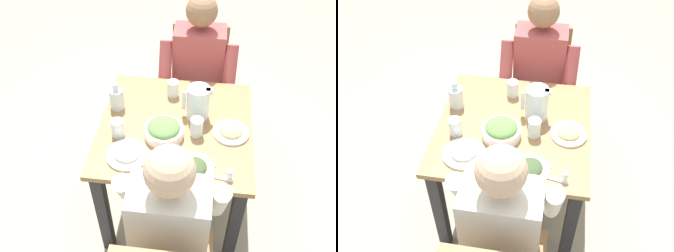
# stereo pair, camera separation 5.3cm
# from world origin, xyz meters

# --- Properties ---
(ground_plane) EXTENTS (8.00, 8.00, 0.00)m
(ground_plane) POSITION_xyz_m (0.00, 0.00, 0.00)
(ground_plane) COLOR #9E937F
(dining_table) EXTENTS (0.81, 0.81, 0.71)m
(dining_table) POSITION_xyz_m (0.00, 0.00, 0.58)
(dining_table) COLOR #997047
(dining_table) RESTS_ON ground_plane
(chair_near) EXTENTS (0.40, 0.40, 0.87)m
(chair_near) POSITION_xyz_m (-0.08, -0.72, 0.49)
(chair_near) COLOR #997047
(chair_near) RESTS_ON ground_plane
(diner_near) EXTENTS (0.48, 0.53, 1.17)m
(diner_near) POSITION_xyz_m (-0.08, -0.51, 0.64)
(diner_near) COLOR #B24C4C
(diner_near) RESTS_ON ground_plane
(diner_far) EXTENTS (0.48, 0.53, 1.17)m
(diner_far) POSITION_xyz_m (-0.04, 0.51, 0.64)
(diner_far) COLOR silver
(diner_far) RESTS_ON ground_plane
(water_pitcher) EXTENTS (0.16, 0.12, 0.19)m
(water_pitcher) POSITION_xyz_m (-0.11, -0.09, 0.81)
(water_pitcher) COLOR silver
(water_pitcher) RESTS_ON dining_table
(salad_bowl) EXTENTS (0.20, 0.20, 0.09)m
(salad_bowl) POSITION_xyz_m (0.05, 0.09, 0.75)
(salad_bowl) COLOR white
(salad_bowl) RESTS_ON dining_table
(plate_dolmas) EXTENTS (0.19, 0.19, 0.04)m
(plate_dolmas) POSITION_xyz_m (-0.12, 0.29, 0.73)
(plate_dolmas) COLOR white
(plate_dolmas) RESTS_ON dining_table
(plate_yoghurt) EXTENTS (0.21, 0.21, 0.05)m
(plate_yoghurt) POSITION_xyz_m (0.21, 0.25, 0.73)
(plate_yoghurt) COLOR white
(plate_yoghurt) RESTS_ON dining_table
(plate_fries) EXTENTS (0.19, 0.19, 0.04)m
(plate_fries) POSITION_xyz_m (-0.29, 0.02, 0.73)
(plate_fries) COLOR white
(plate_fries) RESTS_ON dining_table
(water_glass_by_pitcher) EXTENTS (0.07, 0.07, 0.10)m
(water_glass_by_pitcher) POSITION_xyz_m (0.04, -0.25, 0.76)
(water_glass_by_pitcher) COLOR silver
(water_glass_by_pitcher) RESTS_ON dining_table
(water_glass_near_right) EXTENTS (0.07, 0.07, 0.10)m
(water_glass_near_right) POSITION_xyz_m (0.29, 0.11, 0.76)
(water_glass_near_right) COLOR silver
(water_glass_near_right) RESTS_ON dining_table
(water_glass_center) EXTENTS (0.07, 0.07, 0.10)m
(water_glass_center) POSITION_xyz_m (-0.11, 0.05, 0.76)
(water_glass_center) COLOR silver
(water_glass_center) RESTS_ON dining_table
(oil_carafe) EXTENTS (0.08, 0.08, 0.16)m
(oil_carafe) POSITION_xyz_m (0.34, -0.11, 0.77)
(oil_carafe) COLOR silver
(oil_carafe) RESTS_ON dining_table
(salt_shaker) EXTENTS (0.03, 0.03, 0.05)m
(salt_shaker) POSITION_xyz_m (-0.28, 0.32, 0.74)
(salt_shaker) COLOR white
(salt_shaker) RESTS_ON dining_table
(fork_near) EXTENTS (0.17, 0.07, 0.01)m
(fork_near) POSITION_xyz_m (-0.14, 0.28, 0.72)
(fork_near) COLOR silver
(fork_near) RESTS_ON dining_table
(knife_near) EXTENTS (0.19, 0.05, 0.01)m
(knife_near) POSITION_xyz_m (-0.21, 0.32, 0.72)
(knife_near) COLOR silver
(knife_near) RESTS_ON dining_table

